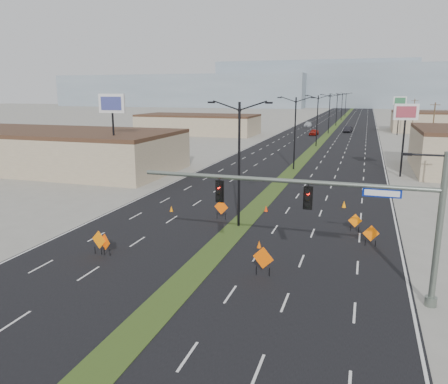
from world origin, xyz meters
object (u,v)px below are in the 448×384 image
(streetlight_4, at_px, (337,109))
(construction_sign_0, at_px, (99,241))
(cone_1, at_px, (266,209))
(pole_sign_west, at_px, (112,109))
(streetlight_1, at_px, (295,131))
(cone_3, at_px, (171,209))
(pole_sign_east_near, at_px, (406,118))
(streetlight_0, at_px, (239,161))
(construction_sign_5, at_px, (355,221))
(streetlight_3, at_px, (329,113))
(pole_sign_east_far, at_px, (400,104))
(car_mid, at_px, (348,129))
(cone_0, at_px, (259,244))
(cone_2, at_px, (344,204))
(car_far, at_px, (308,125))
(construction_sign_3, at_px, (263,259))
(streetlight_5, at_px, (342,106))
(car_left, at_px, (314,132))
(streetlight_2, at_px, (317,119))
(construction_sign_1, at_px, (105,243))
(streetlight_6, at_px, (346,104))
(construction_sign_4, at_px, (371,234))
(signal_mast, at_px, (343,209))
(construction_sign_2, at_px, (221,208))

(streetlight_4, bearing_deg, construction_sign_0, -93.40)
(cone_1, height_order, pole_sign_west, pole_sign_west)
(streetlight_1, height_order, pole_sign_west, pole_sign_west)
(cone_3, height_order, pole_sign_east_near, pole_sign_east_near)
(streetlight_0, xyz_separation_m, construction_sign_5, (9.08, 1.51, -4.58))
(streetlight_3, bearing_deg, pole_sign_east_far, 4.70)
(cone_1, distance_m, pole_sign_west, 24.60)
(car_mid, bearing_deg, cone_0, -84.12)
(cone_2, height_order, pole_sign_east_near, pole_sign_east_near)
(car_far, relative_size, construction_sign_3, 2.87)
(cone_2, distance_m, cone_3, 16.31)
(streetlight_5, distance_m, car_far, 36.85)
(streetlight_0, xyz_separation_m, car_left, (-3.06, 78.60, -4.67))
(streetlight_5, xyz_separation_m, pole_sign_east_far, (16.85, -54.62, 2.38))
(streetlight_2, distance_m, streetlight_3, 28.00)
(construction_sign_1, distance_m, construction_sign_3, 10.85)
(streetlight_0, bearing_deg, pole_sign_west, 144.96)
(streetlight_2, height_order, cone_3, streetlight_2)
(cone_1, distance_m, pole_sign_east_near, 26.36)
(streetlight_2, bearing_deg, streetlight_5, 90.00)
(cone_3, xyz_separation_m, pole_sign_east_near, (21.12, 24.56, 7.29))
(streetlight_6, xyz_separation_m, construction_sign_0, (-7.19, -177.00, -4.43))
(car_mid, xyz_separation_m, cone_3, (-11.84, -87.07, -0.55))
(streetlight_5, relative_size, construction_sign_1, 6.62)
(streetlight_2, bearing_deg, construction_sign_4, -79.92)
(streetlight_4, bearing_deg, pole_sign_west, -101.63)
(streetlight_5, bearing_deg, car_far, -102.42)
(cone_0, height_order, cone_3, cone_0)
(streetlight_5, relative_size, pole_sign_west, 0.95)
(streetlight_0, height_order, car_far, streetlight_0)
(signal_mast, bearing_deg, construction_sign_5, 87.38)
(streetlight_6, bearing_deg, streetlight_0, -90.00)
(construction_sign_5, bearing_deg, cone_1, 141.73)
(cone_0, bearing_deg, cone_1, 99.73)
(construction_sign_2, xyz_separation_m, cone_0, (4.79, -5.93, -0.74))
(pole_sign_east_near, distance_m, pole_sign_east_far, 58.52)
(streetlight_6, bearing_deg, streetlight_5, -90.00)
(streetlight_4, height_order, construction_sign_1, streetlight_4)
(signal_mast, relative_size, pole_sign_east_near, 1.76)
(streetlight_2, height_order, construction_sign_1, streetlight_2)
(streetlight_1, height_order, construction_sign_5, streetlight_1)
(streetlight_0, xyz_separation_m, pole_sign_east_far, (16.85, 85.38, 2.38))
(pole_sign_west, bearing_deg, construction_sign_5, -25.34)
(signal_mast, bearing_deg, streetlight_0, 130.54)
(construction_sign_4, xyz_separation_m, cone_3, (-17.37, 4.08, -0.66))
(car_mid, bearing_deg, streetlight_6, 100.49)
(construction_sign_1, bearing_deg, pole_sign_east_far, 100.38)
(car_left, bearing_deg, car_far, 107.81)
(cone_0, relative_size, pole_sign_east_near, 0.06)
(car_left, height_order, car_far, car_far)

